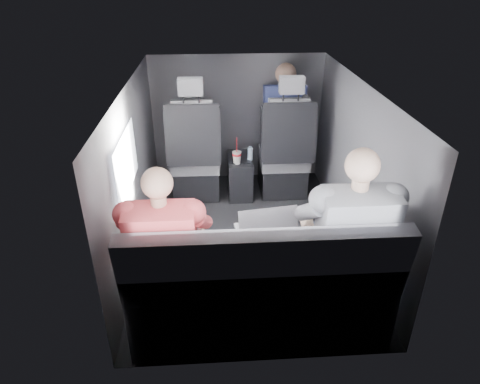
{
  "coord_description": "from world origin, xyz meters",
  "views": [
    {
      "loc": [
        -0.26,
        -3.11,
        2.14
      ],
      "look_at": [
        -0.06,
        -0.05,
        0.5
      ],
      "focal_mm": 32.0,
      "sensor_mm": 36.0,
      "label": 1
    }
  ],
  "objects": [
    {
      "name": "laptop_white",
      "position": [
        -0.52,
        -0.83,
        0.63
      ],
      "size": [
        0.35,
        0.33,
        0.25
      ],
      "color": "silver",
      "rests_on": "passenger_rear_left"
    },
    {
      "name": "panel_back",
      "position": [
        0.0,
        -1.3,
        0.68
      ],
      "size": [
        1.8,
        0.02,
        1.35
      ],
      "primitive_type": "cube",
      "color": "#56565B",
      "rests_on": "floor"
    },
    {
      "name": "floor",
      "position": [
        0.0,
        0.0,
        0.0
      ],
      "size": [
        2.6,
        2.6,
        0.0
      ],
      "primitive_type": "plane",
      "color": "black",
      "rests_on": "ground"
    },
    {
      "name": "water_bottle",
      "position": [
        0.1,
        0.82,
        0.47
      ],
      "size": [
        0.05,
        0.05,
        0.15
      ],
      "color": "#AFD8ED",
      "rests_on": "center_console"
    },
    {
      "name": "passenger_rear_left",
      "position": [
        -0.57,
        -0.97,
        0.62
      ],
      "size": [
        0.49,
        0.61,
        1.2
      ],
      "color": "#353439",
      "rests_on": "rear_bench"
    },
    {
      "name": "panel_right",
      "position": [
        0.9,
        0.0,
        0.68
      ],
      "size": [
        0.02,
        2.6,
        1.35
      ],
      "primitive_type": "cube",
      "color": "#56565B",
      "rests_on": "floor"
    },
    {
      "name": "passenger_rear_right",
      "position": [
        0.53,
        -0.97,
        0.65
      ],
      "size": [
        0.54,
        0.65,
        1.28
      ],
      "color": "navy",
      "rests_on": "rear_bench"
    },
    {
      "name": "front_seat_left",
      "position": [
        -0.45,
        0.84,
        0.4
      ],
      "size": [
        0.52,
        0.58,
        1.26
      ],
      "color": "black",
      "rests_on": "floor"
    },
    {
      "name": "laptop_silver",
      "position": [
        0.06,
        -0.83,
        0.64
      ],
      "size": [
        0.4,
        0.38,
        0.26
      ],
      "color": "#B1B1B6",
      "rests_on": "rear_bench"
    },
    {
      "name": "front_seat_right",
      "position": [
        0.45,
        0.84,
        0.4
      ],
      "size": [
        0.52,
        0.58,
        1.26
      ],
      "color": "black",
      "rests_on": "floor"
    },
    {
      "name": "rear_bench",
      "position": [
        0.0,
        -1.06,
        0.31
      ],
      "size": [
        1.6,
        0.57,
        0.92
      ],
      "color": "#5A595E",
      "rests_on": "floor"
    },
    {
      "name": "laptop_black",
      "position": [
        0.56,
        -0.77,
        0.63
      ],
      "size": [
        0.35,
        0.34,
        0.23
      ],
      "color": "black",
      "rests_on": "passenger_rear_right"
    },
    {
      "name": "side_window",
      "position": [
        -0.88,
        -0.3,
        0.9
      ],
      "size": [
        0.02,
        0.75,
        0.42
      ],
      "primitive_type": "cube",
      "color": "white",
      "rests_on": "panel_left"
    },
    {
      "name": "panel_left",
      "position": [
        -0.9,
        0.0,
        0.68
      ],
      "size": [
        0.02,
        2.6,
        1.35
      ],
      "primitive_type": "cube",
      "color": "#56565B",
      "rests_on": "floor"
    },
    {
      "name": "passenger_front_right",
      "position": [
        0.47,
        1.1,
        0.76
      ],
      "size": [
        0.42,
        0.42,
        0.87
      ],
      "color": "navy",
      "rests_on": "front_seat_right"
    },
    {
      "name": "center_console",
      "position": [
        0.0,
        0.88,
        0.2
      ],
      "size": [
        0.24,
        0.48,
        0.41
      ],
      "color": "black",
      "rests_on": "floor"
    },
    {
      "name": "ceiling",
      "position": [
        0.0,
        0.0,
        1.35
      ],
      "size": [
        2.6,
        2.6,
        0.0
      ],
      "primitive_type": "plane",
      "rotation": [
        3.14,
        0.0,
        0.0
      ],
      "color": "#B2B2AD",
      "rests_on": "panel_back"
    },
    {
      "name": "soda_cup",
      "position": [
        -0.04,
        0.74,
        0.47
      ],
      "size": [
        0.09,
        0.09,
        0.27
      ],
      "color": "white",
      "rests_on": "center_console"
    },
    {
      "name": "panel_front",
      "position": [
        0.0,
        1.3,
        0.68
      ],
      "size": [
        1.8,
        0.02,
        1.35
      ],
      "primitive_type": "cube",
      "color": "#56565B",
      "rests_on": "floor"
    },
    {
      "name": "seatbelt",
      "position": [
        0.45,
        0.67,
        0.8
      ],
      "size": [
        0.35,
        0.11,
        0.59
      ],
      "primitive_type": "cube",
      "rotation": [
        -0.14,
        0.49,
        0.0
      ],
      "color": "black",
      "rests_on": "front_seat_right"
    }
  ]
}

